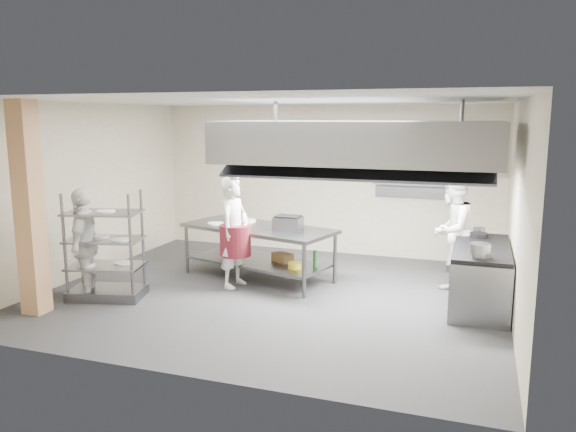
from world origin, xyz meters
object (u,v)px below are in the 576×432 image
(griddle, at_px, (288,224))
(stockpot, at_px, (480,250))
(cooking_range, at_px, (480,278))
(chef_plating, at_px, (84,244))
(chef_head, at_px, (234,232))
(chef_line, at_px, (451,231))
(pass_rack, at_px, (105,245))
(island, at_px, (258,252))

(griddle, relative_size, stockpot, 1.63)
(cooking_range, bearing_deg, chef_plating, -163.78)
(chef_head, height_order, stockpot, chef_head)
(chef_head, relative_size, stockpot, 6.60)
(chef_head, relative_size, chef_line, 0.97)
(cooking_range, height_order, griddle, griddle)
(pass_rack, bearing_deg, chef_line, 10.26)
(griddle, bearing_deg, stockpot, -15.87)
(cooking_range, relative_size, chef_plating, 1.17)
(chef_head, relative_size, griddle, 4.04)
(chef_head, bearing_deg, pass_rack, 133.51)
(cooking_range, bearing_deg, chef_line, 120.48)
(chef_plating, xyz_separation_m, stockpot, (5.67, 0.94, 0.14))
(chef_line, relative_size, griddle, 4.17)
(griddle, bearing_deg, pass_rack, -145.75)
(pass_rack, bearing_deg, chef_plating, -166.41)
(cooking_range, distance_m, griddle, 3.11)
(cooking_range, xyz_separation_m, chef_plating, (-5.70, -1.66, 0.44))
(chef_plating, bearing_deg, chef_head, 102.90)
(island, height_order, pass_rack, pass_rack)
(island, xyz_separation_m, pass_rack, (-1.81, -1.76, 0.37))
(cooking_range, relative_size, chef_line, 1.07)
(island, bearing_deg, chef_line, 25.78)
(chef_line, bearing_deg, stockpot, 38.08)
(chef_head, bearing_deg, griddle, -53.77)
(chef_line, bearing_deg, island, -57.91)
(griddle, distance_m, stockpot, 3.13)
(cooking_range, bearing_deg, chef_head, -175.32)
(stockpot, bearing_deg, chef_plating, -170.63)
(chef_head, bearing_deg, cooking_range, -78.49)
(chef_head, bearing_deg, stockpot, -89.33)
(chef_head, height_order, griddle, chef_head)
(pass_rack, height_order, chef_line, chef_line)
(griddle, height_order, stockpot, griddle)
(cooking_range, xyz_separation_m, chef_head, (-3.83, -0.31, 0.49))
(chef_line, height_order, chef_plating, chef_line)
(cooking_range, xyz_separation_m, griddle, (-3.05, 0.12, 0.60))
(pass_rack, xyz_separation_m, stockpot, (5.41, 0.79, 0.17))
(pass_rack, xyz_separation_m, cooking_range, (5.44, 1.52, -0.41))
(chef_line, bearing_deg, griddle, -53.04)
(chef_line, bearing_deg, pass_rack, -42.93)
(chef_line, distance_m, griddle, 2.66)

